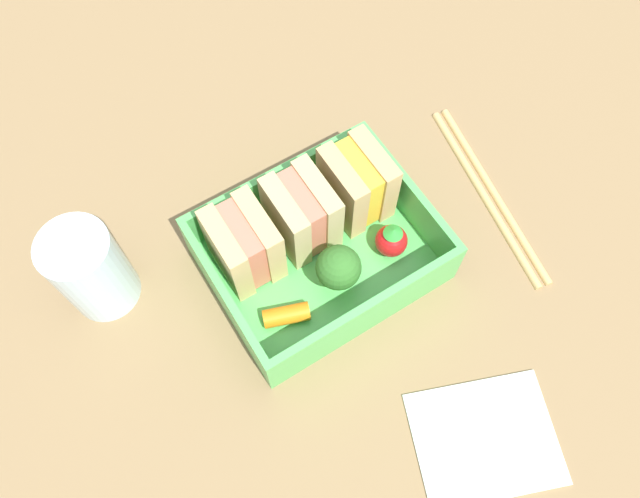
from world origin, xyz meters
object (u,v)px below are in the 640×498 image
at_px(sandwich_center_left, 302,213).
at_px(carrot_stick_far_left, 286,315).
at_px(folded_napkin, 485,438).
at_px(chopstick_pair, 489,192).
at_px(drinking_glass, 91,270).
at_px(strawberry_far_left, 391,240).
at_px(sandwich_left, 244,245).
at_px(broccoli_floret, 342,266).
at_px(sandwich_center, 357,183).

bearing_deg(sandwich_center_left, carrot_stick_far_left, -130.67).
bearing_deg(folded_napkin, chopstick_pair, 50.55).
height_order(carrot_stick_far_left, drinking_glass, drinking_glass).
bearing_deg(strawberry_far_left, drinking_glass, 156.10).
height_order(sandwich_center_left, chopstick_pair, sandwich_center_left).
xyz_separation_m(sandwich_center_left, carrot_stick_far_left, (-0.05, -0.06, -0.02)).
height_order(sandwich_left, sandwich_center_left, same).
distance_m(sandwich_left, strawberry_far_left, 0.12).
height_order(strawberry_far_left, drinking_glass, drinking_glass).
relative_size(carrot_stick_far_left, chopstick_pair, 0.19).
relative_size(broccoli_floret, drinking_glass, 0.56).
bearing_deg(drinking_glass, sandwich_center, -11.65).
relative_size(sandwich_left, strawberry_far_left, 1.97).
height_order(sandwich_left, folded_napkin, sandwich_left).
bearing_deg(sandwich_center_left, strawberry_far_left, -43.73).
distance_m(sandwich_center, carrot_stick_far_left, 0.12).
distance_m(sandwich_left, drinking_glass, 0.12).
distance_m(sandwich_center_left, broccoli_floret, 0.05).
height_order(sandwich_center, folded_napkin, sandwich_center).
height_order(sandwich_left, broccoli_floret, sandwich_left).
relative_size(sandwich_center_left, broccoli_floret, 1.36).
distance_m(sandwich_left, carrot_stick_far_left, 0.06).
relative_size(sandwich_center_left, folded_napkin, 0.62).
distance_m(broccoli_floret, folded_napkin, 0.16).
bearing_deg(sandwich_center_left, folded_napkin, -82.62).
distance_m(broccoli_floret, strawberry_far_left, 0.05).
relative_size(sandwich_center, chopstick_pair, 0.34).
xyz_separation_m(sandwich_left, chopstick_pair, (0.21, -0.05, -0.04)).
bearing_deg(broccoli_floret, folded_napkin, -81.43).
bearing_deg(folded_napkin, carrot_stick_far_left, 116.69).
bearing_deg(broccoli_floret, sandwich_center_left, 93.84).
bearing_deg(drinking_glass, chopstick_pair, -16.20).
distance_m(sandwich_left, sandwich_center_left, 0.05).
relative_size(sandwich_center, broccoli_floret, 1.36).
height_order(sandwich_center_left, carrot_stick_far_left, sandwich_center_left).
relative_size(sandwich_left, carrot_stick_far_left, 1.79).
bearing_deg(sandwich_center_left, sandwich_left, 180.00).
distance_m(strawberry_far_left, folded_napkin, 0.16).
xyz_separation_m(sandwich_left, strawberry_far_left, (0.10, -0.05, -0.02)).
relative_size(sandwich_center_left, chopstick_pair, 0.34).
bearing_deg(broccoli_floret, strawberry_far_left, 3.48).
relative_size(sandwich_left, folded_napkin, 0.62).
relative_size(chopstick_pair, folded_napkin, 1.82).
xyz_separation_m(sandwich_center_left, strawberry_far_left, (0.05, -0.05, -0.02)).
relative_size(sandwich_left, broccoli_floret, 1.36).
distance_m(strawberry_far_left, drinking_glass, 0.23).
distance_m(sandwich_center_left, folded_napkin, 0.22).
height_order(strawberry_far_left, folded_napkin, strawberry_far_left).
bearing_deg(strawberry_far_left, sandwich_center_left, 136.27).
bearing_deg(carrot_stick_far_left, sandwich_left, 92.14).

